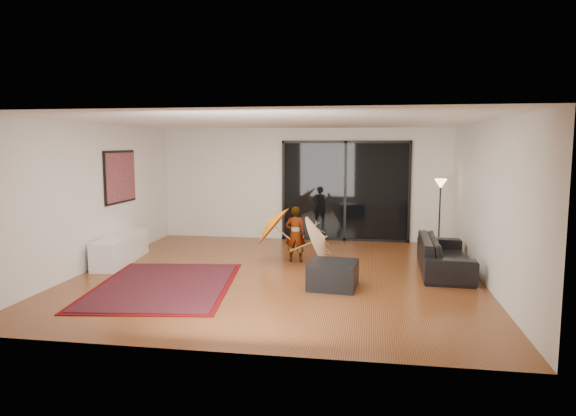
% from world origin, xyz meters
% --- Properties ---
extents(floor, '(7.00, 7.00, 0.00)m').
position_xyz_m(floor, '(0.00, 0.00, 0.00)').
color(floor, brown).
rests_on(floor, ground).
extents(ceiling, '(7.00, 7.00, 0.00)m').
position_xyz_m(ceiling, '(0.00, 0.00, 2.70)').
color(ceiling, white).
rests_on(ceiling, wall_back).
extents(wall_back, '(7.00, 0.00, 7.00)m').
position_xyz_m(wall_back, '(0.00, 3.50, 1.35)').
color(wall_back, silver).
rests_on(wall_back, floor).
extents(wall_front, '(7.00, 0.00, 7.00)m').
position_xyz_m(wall_front, '(0.00, -3.50, 1.35)').
color(wall_front, silver).
rests_on(wall_front, floor).
extents(wall_left, '(0.00, 7.00, 7.00)m').
position_xyz_m(wall_left, '(-3.50, 0.00, 1.35)').
color(wall_left, silver).
rests_on(wall_left, floor).
extents(wall_right, '(0.00, 7.00, 7.00)m').
position_xyz_m(wall_right, '(3.50, 0.00, 1.35)').
color(wall_right, silver).
rests_on(wall_right, floor).
extents(sliding_door, '(3.06, 0.07, 2.40)m').
position_xyz_m(sliding_door, '(1.00, 3.47, 1.20)').
color(sliding_door, black).
rests_on(sliding_door, wall_back).
extents(painting, '(0.04, 1.28, 1.08)m').
position_xyz_m(painting, '(-3.46, 1.00, 1.65)').
color(painting, black).
rests_on(painting, wall_left).
extents(media_console, '(0.70, 1.97, 0.54)m').
position_xyz_m(media_console, '(-3.25, 0.49, 0.27)').
color(media_console, white).
rests_on(media_console, floor).
extents(speaker, '(0.27, 0.27, 0.30)m').
position_xyz_m(speaker, '(-3.25, -0.23, 0.15)').
color(speaker, '#424244').
rests_on(speaker, floor).
extents(persian_rug, '(2.55, 3.30, 0.02)m').
position_xyz_m(persian_rug, '(-1.73, -1.03, 0.01)').
color(persian_rug, '#5A070A').
rests_on(persian_rug, floor).
extents(sofa, '(0.92, 2.20, 0.64)m').
position_xyz_m(sofa, '(2.95, 0.67, 0.32)').
color(sofa, black).
rests_on(sofa, floor).
extents(ottoman, '(0.82, 0.82, 0.43)m').
position_xyz_m(ottoman, '(1.02, -0.69, 0.21)').
color(ottoman, black).
rests_on(ottoman, floor).
extents(floor_lamp, '(0.27, 0.27, 1.57)m').
position_xyz_m(floor_lamp, '(3.10, 2.70, 1.24)').
color(floor_lamp, black).
rests_on(floor_lamp, floor).
extents(child, '(0.41, 0.28, 1.11)m').
position_xyz_m(child, '(0.15, 1.07, 0.55)').
color(child, '#999999').
rests_on(child, floor).
extents(parasol_orange, '(0.71, 0.92, 0.91)m').
position_xyz_m(parasol_orange, '(-0.40, 1.02, 0.73)').
color(parasol_orange, orange).
rests_on(parasol_orange, child).
extents(parasol_white, '(0.58, 1.01, 1.00)m').
position_xyz_m(parasol_white, '(0.75, 0.92, 0.50)').
color(parasol_white, white).
rests_on(parasol_white, floor).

